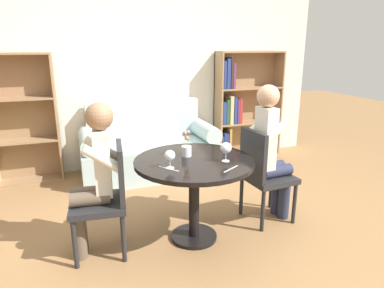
# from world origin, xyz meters

# --- Properties ---
(ground_plane) EXTENTS (16.00, 16.00, 0.00)m
(ground_plane) POSITION_xyz_m (0.00, 0.00, 0.00)
(ground_plane) COLOR olive
(back_wall) EXTENTS (5.20, 0.05, 2.70)m
(back_wall) POSITION_xyz_m (0.00, 2.11, 1.35)
(back_wall) COLOR silver
(back_wall) RESTS_ON ground_plane
(round_table) EXTENTS (0.99, 0.99, 0.72)m
(round_table) POSITION_xyz_m (0.00, 0.00, 0.59)
(round_table) COLOR black
(round_table) RESTS_ON ground_plane
(couch) EXTENTS (1.71, 0.80, 0.92)m
(couch) POSITION_xyz_m (0.00, 1.69, 0.31)
(couch) COLOR #A8C1C1
(couch) RESTS_ON ground_plane
(bookshelf_left) EXTENTS (1.00, 0.28, 1.55)m
(bookshelf_left) POSITION_xyz_m (-1.70, 1.96, 0.76)
(bookshelf_left) COLOR #93704C
(bookshelf_left) RESTS_ON ground_plane
(bookshelf_right) EXTENTS (1.00, 0.28, 1.55)m
(bookshelf_right) POSITION_xyz_m (1.43, 1.96, 0.76)
(bookshelf_right) COLOR #93704C
(bookshelf_right) RESTS_ON ground_plane
(chair_left) EXTENTS (0.47, 0.47, 0.90)m
(chair_left) POSITION_xyz_m (-0.71, 0.05, 0.49)
(chair_left) COLOR #232326
(chair_left) RESTS_ON ground_plane
(chair_right) EXTENTS (0.45, 0.45, 0.90)m
(chair_right) POSITION_xyz_m (0.71, 0.08, 0.49)
(chair_right) COLOR #232326
(chair_right) RESTS_ON ground_plane
(person_left) EXTENTS (0.44, 0.37, 1.23)m
(person_left) POSITION_xyz_m (-0.80, 0.07, 0.66)
(person_left) COLOR brown
(person_left) RESTS_ON ground_plane
(person_right) EXTENTS (0.43, 0.36, 1.30)m
(person_right) POSITION_xyz_m (0.80, 0.09, 0.69)
(person_right) COLOR #282D47
(person_right) RESTS_ON ground_plane
(wine_glass_left) EXTENTS (0.08, 0.08, 0.14)m
(wine_glass_left) POSITION_xyz_m (-0.24, -0.13, 0.82)
(wine_glass_left) COLOR white
(wine_glass_left) RESTS_ON round_table
(wine_glass_right) EXTENTS (0.09, 0.09, 0.16)m
(wine_glass_right) POSITION_xyz_m (0.23, -0.12, 0.83)
(wine_glass_right) COLOR white
(wine_glass_right) RESTS_ON round_table
(flower_vase) EXTENTS (0.08, 0.08, 0.22)m
(flower_vase) POSITION_xyz_m (-0.03, 0.11, 0.79)
(flower_vase) COLOR silver
(flower_vase) RESTS_ON round_table
(knife_left_setting) EXTENTS (0.17, 0.11, 0.00)m
(knife_left_setting) POSITION_xyz_m (0.19, -0.30, 0.73)
(knife_left_setting) COLOR silver
(knife_left_setting) RESTS_ON round_table
(fork_left_setting) EXTENTS (0.12, 0.16, 0.00)m
(fork_left_setting) POSITION_xyz_m (-0.26, -0.14, 0.73)
(fork_left_setting) COLOR silver
(fork_left_setting) RESTS_ON round_table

